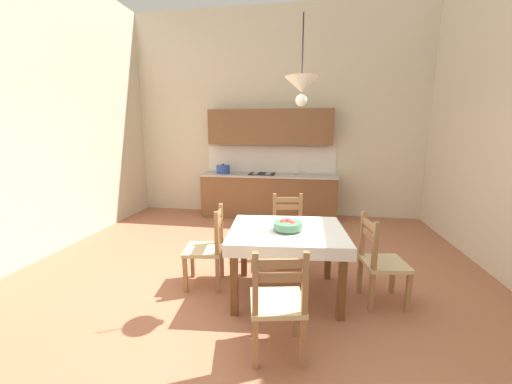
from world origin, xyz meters
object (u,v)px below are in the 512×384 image
at_px(dining_chair_tv_side, 207,249).
at_px(dining_chair_window_side, 380,262).
at_px(dining_chair_kitchen_side, 288,231).
at_px(pendant_lamp, 302,86).
at_px(dining_table, 287,241).
at_px(kitchen_cabinetry, 269,176).
at_px(dining_chair_camera_side, 278,304).
at_px(fruit_bowl, 288,225).

bearing_deg(dining_chair_tv_side, dining_chair_window_side, -1.99).
xyz_separation_m(dining_chair_kitchen_side, dining_chair_tv_side, (-0.88, -0.78, 0.00)).
distance_m(dining_chair_kitchen_side, pendant_lamp, 1.99).
distance_m(dining_table, dining_chair_window_side, 0.98).
height_order(kitchen_cabinetry, dining_chair_kitchen_side, kitchen_cabinetry).
bearing_deg(dining_chair_tv_side, kitchen_cabinetry, 83.59).
xyz_separation_m(dining_table, dining_chair_camera_side, (-0.01, -0.92, -0.18)).
bearing_deg(dining_chair_kitchen_side, kitchen_cabinetry, 103.67).
bearing_deg(dining_chair_tv_side, dining_table, -5.03).
relative_size(dining_table, dining_chair_kitchen_side, 1.38).
bearing_deg(dining_chair_kitchen_side, pendant_lamp, -81.58).
bearing_deg(dining_chair_tv_side, dining_chair_camera_side, -47.96).
height_order(dining_table, fruit_bowl, fruit_bowl).
relative_size(dining_chair_kitchen_side, dining_chair_tv_side, 1.00).
height_order(dining_chair_window_side, pendant_lamp, pendant_lamp).
bearing_deg(dining_chair_camera_side, dining_chair_kitchen_side, 90.65).
height_order(dining_table, dining_chair_camera_side, dining_chair_camera_side).
bearing_deg(dining_table, dining_chair_camera_side, -90.65).
bearing_deg(fruit_bowl, dining_chair_kitchen_side, 92.43).
xyz_separation_m(kitchen_cabinetry, fruit_bowl, (0.58, -3.15, -0.04)).
bearing_deg(fruit_bowl, dining_chair_camera_side, -91.24).
relative_size(dining_chair_window_side, fruit_bowl, 3.10).
bearing_deg(dining_chair_tv_side, fruit_bowl, -8.30).
distance_m(dining_chair_kitchen_side, dining_chair_tv_side, 1.18).
height_order(dining_chair_kitchen_side, fruit_bowl, dining_chair_kitchen_side).
xyz_separation_m(dining_chair_camera_side, fruit_bowl, (0.02, 0.87, 0.37)).
relative_size(dining_chair_camera_side, dining_chair_tv_side, 1.00).
xyz_separation_m(dining_chair_camera_side, pendant_lamp, (0.12, 0.82, 1.74)).
relative_size(dining_chair_window_side, pendant_lamp, 1.16).
bearing_deg(pendant_lamp, dining_chair_window_side, 7.49).
bearing_deg(dining_chair_tv_side, dining_chair_kitchen_side, 41.60).
bearing_deg(pendant_lamp, dining_chair_kitchen_side, 98.42).
height_order(dining_table, pendant_lamp, pendant_lamp).
xyz_separation_m(dining_chair_tv_side, dining_chair_window_side, (1.87, -0.07, 0.00)).
relative_size(dining_table, fruit_bowl, 4.28).
distance_m(dining_table, pendant_lamp, 1.56).
height_order(kitchen_cabinetry, fruit_bowl, kitchen_cabinetry).
xyz_separation_m(kitchen_cabinetry, dining_chair_camera_side, (0.56, -4.01, -0.41)).
distance_m(kitchen_cabinetry, dining_chair_camera_side, 4.07).
xyz_separation_m(kitchen_cabinetry, dining_chair_window_side, (1.54, -3.08, -0.41)).
relative_size(dining_chair_tv_side, fruit_bowl, 3.10).
distance_m(dining_chair_tv_side, dining_chair_window_side, 1.88).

